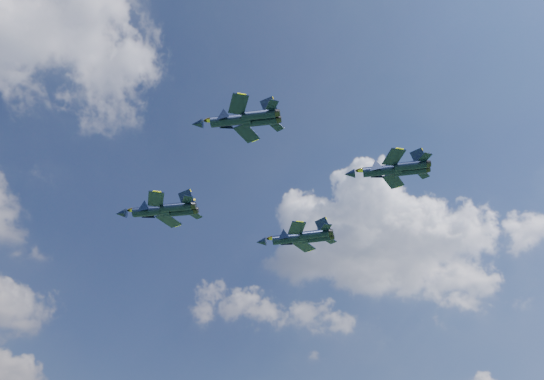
{
  "coord_description": "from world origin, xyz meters",
  "views": [
    {
      "loc": [
        -46.11,
        -56.84,
        3.3
      ],
      "look_at": [
        0.35,
        2.27,
        54.34
      ],
      "focal_mm": 35.0,
      "sensor_mm": 36.0,
      "label": 1
    }
  ],
  "objects": [
    {
      "name": "jet_slot",
      "position": [
        11.96,
        -11.88,
        55.59
      ],
      "size": [
        12.58,
        13.5,
        3.55
      ],
      "rotation": [
        0.0,
        0.0,
        0.72
      ],
      "color": "black"
    },
    {
      "name": "jet_left",
      "position": [
        -15.53,
        -7.59,
        54.58
      ],
      "size": [
        11.91,
        12.36,
        3.3
      ],
      "rotation": [
        0.0,
        0.0,
        0.75
      ],
      "color": "black"
    },
    {
      "name": "jet_lead",
      "position": [
        -14.0,
        19.38,
        52.98
      ],
      "size": [
        13.64,
        14.2,
        3.79
      ],
      "rotation": [
        0.0,
        0.0,
        0.75
      ],
      "color": "black"
    },
    {
      "name": "jet_right",
      "position": [
        15.07,
        15.85,
        55.8
      ],
      "size": [
        13.78,
        15.81,
        4.05
      ],
      "rotation": [
        0.0,
        0.0,
        0.67
      ],
      "color": "black"
    }
  ]
}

